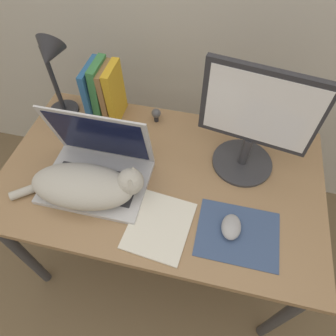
{
  "coord_description": "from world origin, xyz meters",
  "views": [
    {
      "loc": [
        0.18,
        -0.29,
        1.65
      ],
      "look_at": [
        0.04,
        0.33,
        0.81
      ],
      "focal_mm": 32.0,
      "sensor_mm": 36.0,
      "label": 1
    }
  ],
  "objects_px": {
    "laptop": "(97,168)",
    "notepad": "(159,225)",
    "book_row": "(104,91)",
    "external_monitor": "(255,123)",
    "computer_mouse": "(231,227)",
    "desk_lamp": "(52,67)",
    "webcam": "(156,114)",
    "cat": "(86,186)"
  },
  "relations": [
    {
      "from": "desk_lamp",
      "to": "external_monitor",
      "type": "bearing_deg",
      "value": -6.69
    },
    {
      "from": "laptop",
      "to": "external_monitor",
      "type": "distance_m",
      "value": 0.59
    },
    {
      "from": "external_monitor",
      "to": "notepad",
      "type": "bearing_deg",
      "value": -126.71
    },
    {
      "from": "laptop",
      "to": "computer_mouse",
      "type": "height_order",
      "value": "laptop"
    },
    {
      "from": "computer_mouse",
      "to": "desk_lamp",
      "type": "xyz_separation_m",
      "value": [
        -0.77,
        0.39,
        0.24
      ]
    },
    {
      "from": "external_monitor",
      "to": "webcam",
      "type": "relative_size",
      "value": 6.61
    },
    {
      "from": "cat",
      "to": "external_monitor",
      "type": "xyz_separation_m",
      "value": [
        0.53,
        0.28,
        0.16
      ]
    },
    {
      "from": "computer_mouse",
      "to": "notepad",
      "type": "bearing_deg",
      "value": -170.05
    },
    {
      "from": "computer_mouse",
      "to": "desk_lamp",
      "type": "height_order",
      "value": "desk_lamp"
    },
    {
      "from": "computer_mouse",
      "to": "desk_lamp",
      "type": "bearing_deg",
      "value": 153.05
    },
    {
      "from": "notepad",
      "to": "computer_mouse",
      "type": "bearing_deg",
      "value": 9.95
    },
    {
      "from": "laptop",
      "to": "book_row",
      "type": "bearing_deg",
      "value": 104.61
    },
    {
      "from": "cat",
      "to": "desk_lamp",
      "type": "distance_m",
      "value": 0.49
    },
    {
      "from": "cat",
      "to": "computer_mouse",
      "type": "relative_size",
      "value": 5.02
    },
    {
      "from": "computer_mouse",
      "to": "book_row",
      "type": "distance_m",
      "value": 0.76
    },
    {
      "from": "notepad",
      "to": "webcam",
      "type": "height_order",
      "value": "webcam"
    },
    {
      "from": "computer_mouse",
      "to": "book_row",
      "type": "height_order",
      "value": "book_row"
    },
    {
      "from": "notepad",
      "to": "webcam",
      "type": "xyz_separation_m",
      "value": [
        -0.14,
        0.5,
        0.04
      ]
    },
    {
      "from": "laptop",
      "to": "webcam",
      "type": "bearing_deg",
      "value": 68.5
    },
    {
      "from": "laptop",
      "to": "webcam",
      "type": "distance_m",
      "value": 0.37
    },
    {
      "from": "book_row",
      "to": "desk_lamp",
      "type": "height_order",
      "value": "desk_lamp"
    },
    {
      "from": "desk_lamp",
      "to": "webcam",
      "type": "relative_size",
      "value": 6.0
    },
    {
      "from": "external_monitor",
      "to": "notepad",
      "type": "height_order",
      "value": "external_monitor"
    },
    {
      "from": "cat",
      "to": "notepad",
      "type": "relative_size",
      "value": 1.85
    },
    {
      "from": "cat",
      "to": "webcam",
      "type": "height_order",
      "value": "cat"
    },
    {
      "from": "book_row",
      "to": "notepad",
      "type": "distance_m",
      "value": 0.63
    },
    {
      "from": "desk_lamp",
      "to": "laptop",
      "type": "bearing_deg",
      "value": -48.1
    },
    {
      "from": "laptop",
      "to": "desk_lamp",
      "type": "xyz_separation_m",
      "value": [
        -0.25,
        0.28,
        0.21
      ]
    },
    {
      "from": "laptop",
      "to": "notepad",
      "type": "bearing_deg",
      "value": -28.65
    },
    {
      "from": "desk_lamp",
      "to": "webcam",
      "type": "xyz_separation_m",
      "value": [
        0.39,
        0.07,
        -0.22
      ]
    },
    {
      "from": "laptop",
      "to": "computer_mouse",
      "type": "bearing_deg",
      "value": -11.9
    },
    {
      "from": "book_row",
      "to": "cat",
      "type": "bearing_deg",
      "value": -78.94
    },
    {
      "from": "laptop",
      "to": "computer_mouse",
      "type": "relative_size",
      "value": 4.01
    },
    {
      "from": "laptop",
      "to": "cat",
      "type": "bearing_deg",
      "value": -93.71
    },
    {
      "from": "laptop",
      "to": "notepad",
      "type": "distance_m",
      "value": 0.32
    },
    {
      "from": "external_monitor",
      "to": "computer_mouse",
      "type": "distance_m",
      "value": 0.36
    },
    {
      "from": "cat",
      "to": "desk_lamp",
      "type": "xyz_separation_m",
      "value": [
        -0.25,
        0.37,
        0.2
      ]
    },
    {
      "from": "cat",
      "to": "webcam",
      "type": "xyz_separation_m",
      "value": [
        0.14,
        0.43,
        -0.02
      ]
    },
    {
      "from": "cat",
      "to": "book_row",
      "type": "xyz_separation_m",
      "value": [
        -0.08,
        0.43,
        0.06
      ]
    },
    {
      "from": "book_row",
      "to": "external_monitor",
      "type": "bearing_deg",
      "value": -14.19
    },
    {
      "from": "webcam",
      "to": "computer_mouse",
      "type": "bearing_deg",
      "value": -50.31
    },
    {
      "from": "notepad",
      "to": "desk_lamp",
      "type": "bearing_deg",
      "value": 140.7
    }
  ]
}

